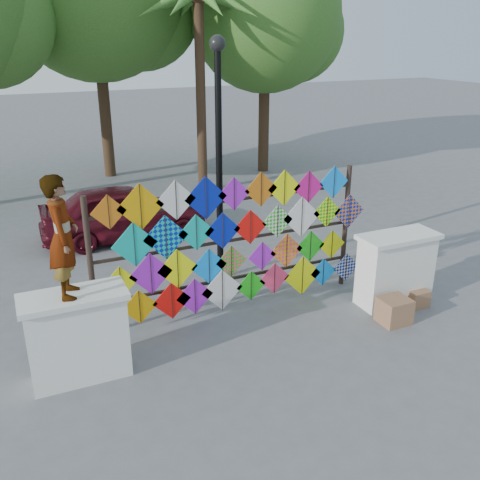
# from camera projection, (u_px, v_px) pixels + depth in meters

# --- Properties ---
(ground) EXTENTS (80.00, 80.00, 0.00)m
(ground) POSITION_uv_depth(u_px,v_px,m) (251.00, 328.00, 8.68)
(ground) COLOR slate
(ground) RESTS_ON ground
(parapet_left) EXTENTS (1.40, 0.65, 1.28)m
(parapet_left) POSITION_uv_depth(u_px,v_px,m) (78.00, 336.00, 7.24)
(parapet_left) COLOR white
(parapet_left) RESTS_ON ground
(parapet_right) EXTENTS (1.40, 0.65, 1.28)m
(parapet_right) POSITION_uv_depth(u_px,v_px,m) (395.00, 268.00, 9.31)
(parapet_right) COLOR white
(parapet_right) RESTS_ON ground
(kite_rack) EXTENTS (4.95, 0.24, 2.42)m
(kite_rack) POSITION_uv_depth(u_px,v_px,m) (235.00, 243.00, 8.87)
(kite_rack) COLOR black
(kite_rack) RESTS_ON ground
(tree_east) EXTENTS (5.40, 4.80, 7.42)m
(tree_east) POSITION_uv_depth(u_px,v_px,m) (268.00, 16.00, 16.93)
(tree_east) COLOR #402F1B
(tree_east) RESTS_ON ground
(palm_tree) EXTENTS (3.62, 3.62, 5.83)m
(palm_tree) POSITION_uv_depth(u_px,v_px,m) (199.00, 15.00, 14.53)
(palm_tree) COLOR #402F1B
(palm_tree) RESTS_ON ground
(vendor_woman) EXTENTS (0.50, 0.66, 1.62)m
(vendor_woman) POSITION_uv_depth(u_px,v_px,m) (63.00, 237.00, 6.70)
(vendor_woman) COLOR #99999E
(vendor_woman) RESTS_ON parapet_left
(sedan) EXTENTS (3.77, 1.60, 1.27)m
(sedan) POSITION_uv_depth(u_px,v_px,m) (124.00, 212.00, 12.31)
(sedan) COLOR #4E0D18
(sedan) RESTS_ON ground
(lamppost) EXTENTS (0.28, 0.28, 4.46)m
(lamppost) POSITION_uv_depth(u_px,v_px,m) (219.00, 141.00, 9.52)
(lamppost) COLOR black
(lamppost) RESTS_ON ground
(cardboard_box_near) EXTENTS (0.48, 0.43, 0.43)m
(cardboard_box_near) POSITION_uv_depth(u_px,v_px,m) (394.00, 311.00, 8.79)
(cardboard_box_near) COLOR #966748
(cardboard_box_near) RESTS_ON ground
(cardboard_box_far) EXTENTS (0.36, 0.33, 0.30)m
(cardboard_box_far) POSITION_uv_depth(u_px,v_px,m) (416.00, 298.00, 9.36)
(cardboard_box_far) COLOR #966748
(cardboard_box_far) RESTS_ON ground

